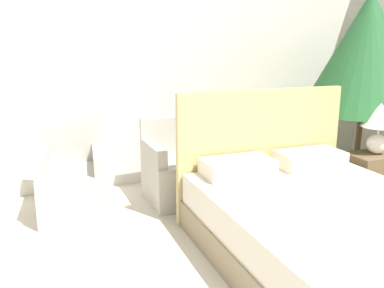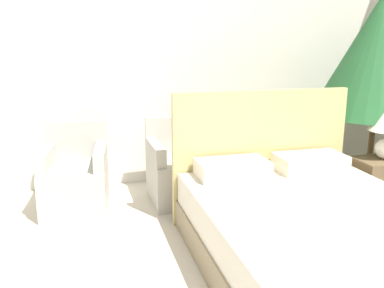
# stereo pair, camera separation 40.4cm
# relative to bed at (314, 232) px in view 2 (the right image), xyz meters

# --- Properties ---
(wall_back) EXTENTS (10.00, 0.06, 2.90)m
(wall_back) POSITION_rel_bed_xyz_m (-0.39, 2.27, 1.17)
(wall_back) COLOR silver
(wall_back) RESTS_ON ground_plane
(bed) EXTENTS (1.65, 2.14, 1.19)m
(bed) POSITION_rel_bed_xyz_m (0.00, 0.00, 0.00)
(bed) COLOR #8C7A5B
(bed) RESTS_ON ground_plane
(armchair_near_window_left) EXTENTS (0.67, 0.73, 0.83)m
(armchair_near_window_left) POSITION_rel_bed_xyz_m (-1.67, 1.58, -0.00)
(armchair_near_window_left) COLOR #B7B2A8
(armchair_near_window_left) RESTS_ON ground_plane
(armchair_near_window_right) EXTENTS (0.62, 0.68, 0.83)m
(armchair_near_window_right) POSITION_rel_bed_xyz_m (-0.62, 1.58, -0.00)
(armchair_near_window_right) COLOR #B7B2A8
(armchair_near_window_right) RESTS_ON ground_plane
(potted_palm) EXTENTS (1.32, 1.32, 2.13)m
(potted_palm) POSITION_rel_bed_xyz_m (1.41, 1.30, 1.16)
(potted_palm) COLOR brown
(potted_palm) RESTS_ON ground_plane
(nightstand) EXTENTS (0.49, 0.37, 0.54)m
(nightstand) POSITION_rel_bed_xyz_m (1.14, 0.75, -0.01)
(nightstand) COLOR brown
(nightstand) RESTS_ON ground_plane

